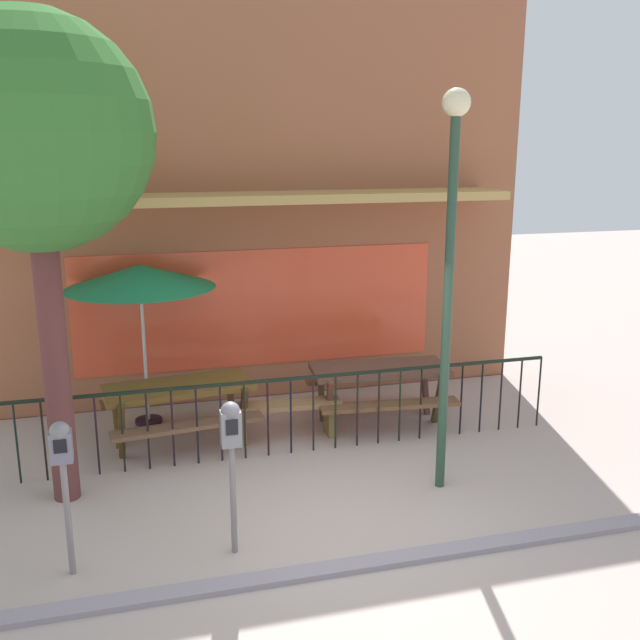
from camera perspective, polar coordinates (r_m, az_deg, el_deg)
ground at (r=7.22m, az=1.28°, el=-16.76°), size 40.00×40.00×0.00m
pub_storefront at (r=10.39m, az=-5.28°, el=9.20°), size 8.00×1.45×5.69m
patio_fence_front at (r=8.65m, az=-2.34°, el=-6.51°), size 6.74×0.04×0.97m
picnic_table_left at (r=9.11m, az=-11.16°, el=-6.04°), size 1.96×1.58×0.79m
picnic_table_right at (r=9.64m, az=4.73°, el=-4.66°), size 1.90×1.50×0.79m
patio_umbrella at (r=9.51m, az=-14.11°, el=3.30°), size 1.93×1.93×2.16m
patio_bench at (r=9.19m, az=-2.71°, el=-7.32°), size 1.42×0.40×0.48m
parking_meter_near at (r=6.50m, az=-7.07°, el=-9.26°), size 0.18×0.17×1.48m
parking_meter_far at (r=6.53m, az=-19.79°, el=-10.26°), size 0.18×0.17×1.43m
street_tree at (r=7.48m, az=-21.76°, el=13.35°), size 2.27×2.27×4.91m
street_lamp at (r=7.42m, az=10.31°, el=6.23°), size 0.28×0.28×4.20m
curb_edge at (r=6.77m, az=2.68°, el=-19.10°), size 11.20×0.20×0.11m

